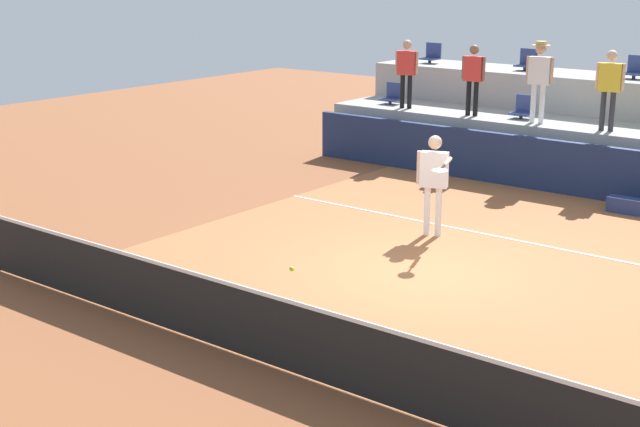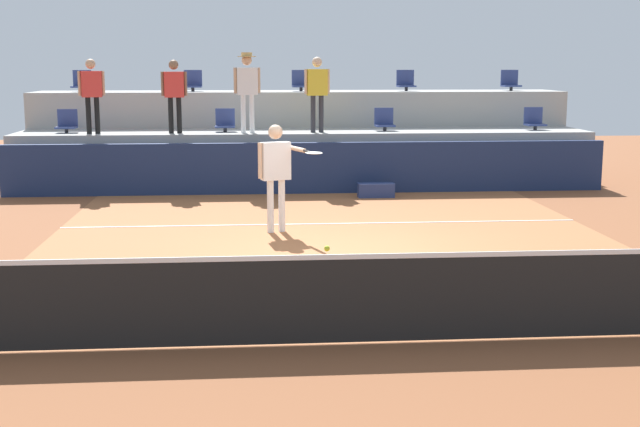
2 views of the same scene
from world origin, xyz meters
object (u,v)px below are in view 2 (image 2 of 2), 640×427
object	(u,v)px
stadium_chair_upper_center	(301,82)
spectator_in_grey	(174,90)
stadium_chair_upper_right	(406,82)
spectator_in_white	(92,89)
stadium_chair_lower_far_right	(534,120)
equipment_bag	(376,190)
tennis_ball	(327,248)
stadium_chair_upper_left	(193,83)
stadium_chair_upper_far_right	(510,82)
stadium_chair_lower_left	(225,122)
spectator_with_hat	(247,84)
spectator_leaning_on_rail	(317,87)
stadium_chair_lower_right	(384,121)
stadium_chair_upper_far_left	(82,83)
stadium_chair_lower_far_left	(67,123)
tennis_player	(277,166)

from	to	relation	value
stadium_chair_upper_center	spectator_in_grey	bearing A→B (deg)	-143.14
stadium_chair_upper_right	spectator_in_white	distance (m)	7.65
stadium_chair_lower_far_right	equipment_bag	world-z (taller)	stadium_chair_lower_far_right
tennis_ball	spectator_in_white	bearing A→B (deg)	114.42
stadium_chair_upper_left	tennis_ball	size ratio (longest dim) A/B	7.65
stadium_chair_upper_far_right	equipment_bag	distance (m)	5.84
stadium_chair_lower_left	tennis_ball	size ratio (longest dim) A/B	7.65
stadium_chair_upper_center	spectator_with_hat	world-z (taller)	spectator_with_hat
stadium_chair_upper_far_right	spectator_leaning_on_rail	world-z (taller)	spectator_leaning_on_rail
stadium_chair_lower_left	spectator_in_white	size ratio (longest dim) A/B	0.32
spectator_leaning_on_rail	stadium_chair_upper_center	bearing A→B (deg)	96.15
spectator_in_white	spectator_with_hat	xyz separation A→B (m)	(3.38, 0.00, 0.12)
stadium_chair_lower_right	spectator_in_white	distance (m)	6.57
stadium_chair_upper_far_right	equipment_bag	size ratio (longest dim) A/B	0.68
stadium_chair_lower_left	stadium_chair_upper_far_left	bearing A→B (deg)	152.79
stadium_chair_lower_far_left	stadium_chair_upper_far_left	bearing A→B (deg)	89.53
stadium_chair_lower_far_right	spectator_in_white	distance (m)	10.08
stadium_chair_upper_right	spectator_in_grey	bearing A→B (deg)	-158.50
stadium_chair_upper_far_left	stadium_chair_lower_right	bearing A→B (deg)	-14.14
stadium_chair_lower_far_left	stadium_chair_upper_center	xyz separation A→B (m)	(5.34, 1.80, 0.85)
spectator_in_grey	tennis_ball	xyz separation A→B (m)	(2.53, -9.49, -1.53)
spectator_in_grey	spectator_in_white	bearing A→B (deg)	-180.00
stadium_chair_lower_left	equipment_bag	size ratio (longest dim) A/B	0.68
stadium_chair_lower_right	stadium_chair_upper_far_left	size ratio (longest dim) A/B	1.00
stadium_chair_lower_far_left	spectator_in_grey	world-z (taller)	spectator_in_grey
stadium_chair_upper_center	equipment_bag	bearing A→B (deg)	-69.96
stadium_chair_upper_far_right	spectator_in_grey	size ratio (longest dim) A/B	0.32
spectator_in_grey	tennis_ball	distance (m)	9.94
stadium_chair_lower_far_left	stadium_chair_lower_far_right	bearing A→B (deg)	0.00
stadium_chair_upper_far_right	stadium_chair_lower_far_left	bearing A→B (deg)	-170.40
tennis_player	tennis_ball	distance (m)	4.41
stadium_chair_lower_far_left	stadium_chair_upper_left	distance (m)	3.35
stadium_chair_lower_far_left	stadium_chair_upper_far_left	size ratio (longest dim) A/B	1.00
stadium_chair_lower_left	tennis_player	xyz separation A→B (m)	(1.00, -5.50, -0.36)
stadium_chair_upper_far_left	stadium_chair_upper_far_right	size ratio (longest dim) A/B	1.00
stadium_chair_lower_left	stadium_chair_upper_right	world-z (taller)	stadium_chair_upper_right
tennis_ball	stadium_chair_upper_left	bearing A→B (deg)	100.98
spectator_in_white	stadium_chair_lower_right	bearing A→B (deg)	3.37
stadium_chair_lower_far_right	spectator_in_grey	size ratio (longest dim) A/B	0.32
stadium_chair_lower_right	stadium_chair_lower_far_right	bearing A→B (deg)	0.00
stadium_chair_lower_left	stadium_chair_lower_far_right	xyz separation A→B (m)	(7.18, 0.00, 0.00)
stadium_chair_lower_far_left	stadium_chair_upper_left	size ratio (longest dim) A/B	1.00
stadium_chair_upper_far_right	spectator_with_hat	world-z (taller)	spectator_with_hat
tennis_player	stadium_chair_upper_center	bearing A→B (deg)	83.58
stadium_chair_lower_far_left	stadium_chair_lower_far_right	size ratio (longest dim) A/B	1.00
stadium_chair_lower_right	tennis_player	distance (m)	6.11
spectator_in_white	equipment_bag	bearing A→B (deg)	-14.23
stadium_chair_lower_right	stadium_chair_upper_center	xyz separation A→B (m)	(-1.82, 1.80, 0.85)
tennis_ball	stadium_chair_upper_center	bearing A→B (deg)	88.10
stadium_chair_upper_left	equipment_bag	size ratio (longest dim) A/B	0.68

